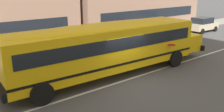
% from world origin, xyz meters
% --- Properties ---
extents(ground_plane, '(400.00, 400.00, 0.00)m').
position_xyz_m(ground_plane, '(0.00, 0.00, 0.00)').
color(ground_plane, '#4C4C4F').
extents(sidewalk_far, '(120.00, 3.00, 0.01)m').
position_xyz_m(sidewalk_far, '(0.00, 8.26, 0.01)').
color(sidewalk_far, gray).
rests_on(sidewalk_far, ground_plane).
extents(lane_centreline, '(110.00, 0.16, 0.01)m').
position_xyz_m(lane_centreline, '(0.00, 0.00, 0.00)').
color(lane_centreline, silver).
rests_on(lane_centreline, ground_plane).
extents(school_bus, '(13.88, 3.60, 3.08)m').
position_xyz_m(school_bus, '(0.06, 1.31, 1.83)').
color(school_bus, yellow).
rests_on(school_bus, ground_plane).
extents(parked_car_red_mid_block, '(3.98, 2.04, 1.64)m').
position_xyz_m(parked_car_red_mid_block, '(10.27, 5.49, 0.84)').
color(parked_car_red_mid_block, maroon).
rests_on(parked_car_red_mid_block, ground_plane).
extents(parked_car_beige_by_entrance, '(3.93, 1.94, 1.64)m').
position_xyz_m(parked_car_beige_by_entrance, '(16.55, 5.49, 0.84)').
color(parked_car_beige_by_entrance, '#C1B28E').
rests_on(parked_car_beige_by_entrance, ground_plane).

